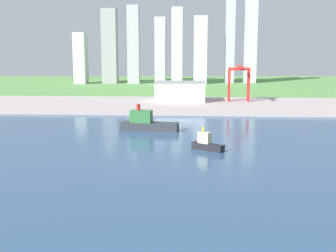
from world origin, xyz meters
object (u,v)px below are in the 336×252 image
at_px(tugboat_small, 207,144).
at_px(warehouse_main, 180,91).
at_px(container_barge, 147,123).
at_px(port_crane_red, 239,75).

relative_size(tugboat_small, warehouse_main, 0.35).
relative_size(container_barge, warehouse_main, 0.79).
bearing_deg(tugboat_small, port_crane_red, 80.26).
bearing_deg(warehouse_main, container_barge, -96.15).
distance_m(tugboat_small, warehouse_main, 230.56).
height_order(tugboat_small, warehouse_main, warehouse_main).
height_order(container_barge, warehouse_main, warehouse_main).
bearing_deg(container_barge, warehouse_main, 83.85).
xyz_separation_m(container_barge, warehouse_main, (18.03, 167.38, 7.80)).
bearing_deg(container_barge, tugboat_small, -55.53).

